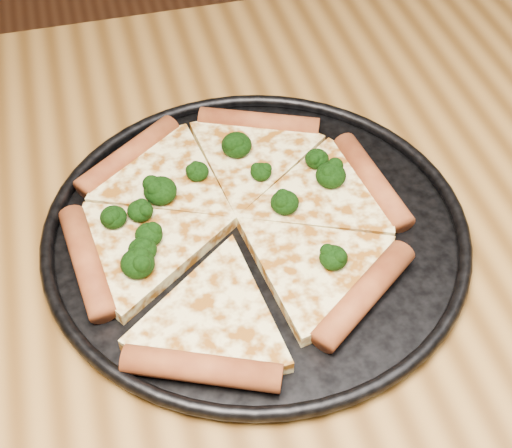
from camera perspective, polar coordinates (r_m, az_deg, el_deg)
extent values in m
cube|color=olive|center=(0.66, -2.73, -6.49)|extent=(1.20, 0.90, 0.04)
cube|color=brown|center=(1.34, 17.01, 1.96)|extent=(0.06, 0.06, 0.71)
cylinder|color=black|center=(0.68, 0.00, -0.74)|extent=(0.37, 0.37, 0.01)
torus|color=black|center=(0.68, 0.00, -0.35)|extent=(0.38, 0.38, 0.01)
cylinder|color=#A75329|center=(0.72, 8.68, 3.21)|extent=(0.04, 0.12, 0.02)
cylinder|color=#A75329|center=(0.78, 0.21, 7.56)|extent=(0.12, 0.07, 0.02)
cylinder|color=#A75329|center=(0.75, -9.51, 5.06)|extent=(0.11, 0.09, 0.02)
cylinder|color=#A75329|center=(0.66, -12.55, -2.75)|extent=(0.04, 0.12, 0.02)
cylinder|color=#A75329|center=(0.58, -4.08, -10.72)|extent=(0.12, 0.07, 0.02)
cylinder|color=#A75329|center=(0.63, 8.10, -5.23)|extent=(0.11, 0.09, 0.02)
ellipsoid|color=black|center=(0.71, 5.61, 3.65)|extent=(0.03, 0.03, 0.02)
ellipsoid|color=black|center=(0.71, -4.41, 3.94)|extent=(0.02, 0.02, 0.02)
ellipsoid|color=black|center=(0.71, 0.37, 3.92)|extent=(0.02, 0.02, 0.02)
ellipsoid|color=black|center=(0.74, -1.46, 5.93)|extent=(0.03, 0.03, 0.02)
ellipsoid|color=black|center=(0.68, 2.16, 1.62)|extent=(0.03, 0.03, 0.02)
ellipsoid|color=black|center=(0.64, -8.84, -2.92)|extent=(0.03, 0.03, 0.02)
ellipsoid|color=black|center=(0.65, -8.48, -1.92)|extent=(0.02, 0.02, 0.02)
ellipsoid|color=black|center=(0.66, -8.02, -0.81)|extent=(0.02, 0.02, 0.02)
ellipsoid|color=black|center=(0.68, -10.61, 0.51)|extent=(0.02, 0.02, 0.02)
ellipsoid|color=black|center=(0.73, 4.57, 4.88)|extent=(0.02, 0.02, 0.02)
ellipsoid|color=black|center=(0.69, -7.17, 2.48)|extent=(0.03, 0.03, 0.02)
ellipsoid|color=black|center=(0.68, -8.65, 0.98)|extent=(0.02, 0.02, 0.02)
ellipsoid|color=black|center=(0.64, 5.81, -2.52)|extent=(0.02, 0.02, 0.02)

